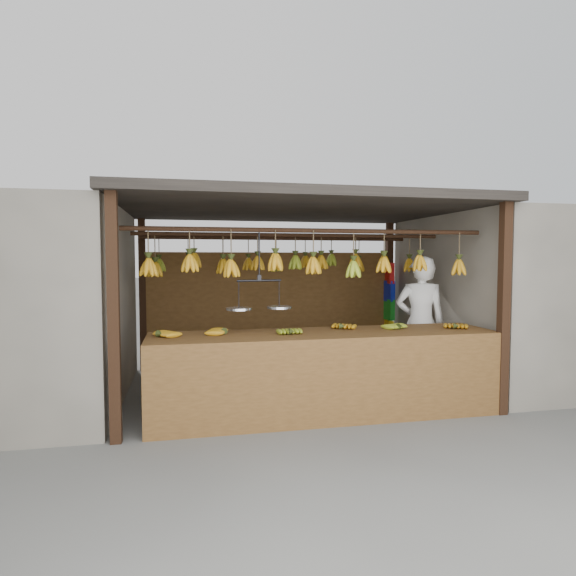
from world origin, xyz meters
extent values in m
plane|color=#5B5B57|center=(0.00, 0.00, 0.00)|extent=(80.00, 80.00, 0.00)
cube|color=black|center=(-2.00, -1.50, 1.15)|extent=(0.10, 0.10, 2.30)
cube|color=black|center=(2.00, -1.50, 1.15)|extent=(0.10, 0.10, 2.30)
cube|color=black|center=(-2.00, 1.50, 1.15)|extent=(0.10, 0.10, 2.30)
cube|color=black|center=(2.00, 1.50, 1.15)|extent=(0.10, 0.10, 2.30)
cube|color=black|center=(0.00, 0.00, 2.35)|extent=(4.30, 3.30, 0.10)
cylinder|color=black|center=(0.00, -1.00, 2.00)|extent=(4.00, 0.05, 0.05)
cylinder|color=black|center=(0.00, 0.00, 2.00)|extent=(4.00, 0.05, 0.05)
cylinder|color=black|center=(0.00, 1.00, 2.00)|extent=(4.00, 0.05, 0.05)
cube|color=brown|center=(0.00, 1.50, 0.90)|extent=(4.00, 0.06, 1.80)
cube|color=slate|center=(3.60, 0.00, 1.15)|extent=(3.00, 3.00, 2.30)
cube|color=brown|center=(0.11, -1.10, 0.86)|extent=(3.76, 0.83, 0.08)
cube|color=brown|center=(0.11, -1.52, 0.45)|extent=(3.76, 0.04, 0.90)
cube|color=black|center=(-1.67, -1.47, 0.41)|extent=(0.07, 0.07, 0.82)
cube|color=black|center=(1.89, -1.47, 0.41)|extent=(0.07, 0.07, 0.82)
cube|color=black|center=(-1.67, -0.73, 0.41)|extent=(0.07, 0.07, 0.82)
cube|color=black|center=(1.89, -0.73, 0.41)|extent=(0.07, 0.07, 0.82)
ellipsoid|color=#C18314|center=(-1.62, -1.10, 0.93)|extent=(0.30, 0.29, 0.06)
ellipsoid|color=#C18314|center=(-0.96, -1.03, 0.93)|extent=(0.28, 0.24, 0.06)
ellipsoid|color=#92A523|center=(-0.28, -1.23, 0.93)|extent=(0.19, 0.25, 0.06)
ellipsoid|color=#C18314|center=(0.35, -0.97, 0.93)|extent=(0.28, 0.30, 0.06)
ellipsoid|color=#92A523|center=(0.99, -1.09, 0.93)|extent=(0.26, 0.29, 0.06)
ellipsoid|color=#C18314|center=(1.62, -1.21, 0.93)|extent=(0.27, 0.30, 0.06)
ellipsoid|color=#C18314|center=(-1.73, -0.97, 1.61)|extent=(0.16, 0.16, 0.28)
ellipsoid|color=#C18314|center=(-1.31, -1.01, 1.65)|extent=(0.16, 0.16, 0.28)
ellipsoid|color=#C18314|center=(-0.89, -1.02, 1.59)|extent=(0.16, 0.16, 0.28)
ellipsoid|color=#C18314|center=(-0.42, -1.03, 1.66)|extent=(0.16, 0.16, 0.28)
ellipsoid|color=#C18314|center=(-0.01, -1.04, 1.62)|extent=(0.16, 0.16, 0.28)
ellipsoid|color=#92A523|center=(0.46, -1.01, 1.58)|extent=(0.16, 0.16, 0.28)
ellipsoid|color=#C18314|center=(0.84, -0.98, 1.63)|extent=(0.16, 0.16, 0.28)
ellipsoid|color=#C18314|center=(1.26, -1.01, 1.64)|extent=(0.16, 0.16, 0.28)
ellipsoid|color=#C18314|center=(1.75, -1.02, 1.60)|extent=(0.16, 0.16, 0.28)
ellipsoid|color=#C18314|center=(-1.72, 0.00, 1.57)|extent=(0.16, 0.16, 0.28)
ellipsoid|color=#C18314|center=(-1.25, 0.03, 1.68)|extent=(0.16, 0.16, 0.28)
ellipsoid|color=#C18314|center=(-0.89, 0.00, 1.60)|extent=(0.16, 0.16, 0.28)
ellipsoid|color=#C18314|center=(-0.46, 0.01, 1.64)|extent=(0.16, 0.16, 0.28)
ellipsoid|color=#92A523|center=(0.04, 0.05, 1.65)|extent=(0.16, 0.16, 0.28)
ellipsoid|color=#C18314|center=(0.39, 0.03, 1.65)|extent=(0.16, 0.16, 0.28)
ellipsoid|color=#C18314|center=(0.86, 0.03, 1.67)|extent=(0.16, 0.16, 0.28)
ellipsoid|color=#C18314|center=(1.25, -0.01, 1.66)|extent=(0.16, 0.16, 0.28)
ellipsoid|color=#C18314|center=(1.65, 0.05, 1.61)|extent=(0.16, 0.16, 0.28)
ellipsoid|color=#92A523|center=(-1.72, 1.00, 1.61)|extent=(0.16, 0.16, 0.28)
ellipsoid|color=#C18314|center=(-1.32, 0.96, 1.64)|extent=(0.16, 0.16, 0.28)
ellipsoid|color=#C18314|center=(-0.82, 1.04, 1.62)|extent=(0.16, 0.16, 0.28)
ellipsoid|color=#C18314|center=(-0.45, 1.00, 1.62)|extent=(0.16, 0.16, 0.28)
ellipsoid|color=#92A523|center=(-0.03, 1.02, 1.60)|extent=(0.16, 0.16, 0.28)
ellipsoid|color=#C18314|center=(0.43, 1.04, 1.65)|extent=(0.16, 0.16, 0.28)
ellipsoid|color=#92A523|center=(0.83, 1.00, 1.68)|extent=(0.16, 0.16, 0.28)
ellipsoid|color=#C18314|center=(1.28, 1.03, 1.59)|extent=(0.16, 0.16, 0.28)
ellipsoid|color=#92A523|center=(1.70, 0.99, 1.61)|extent=(0.16, 0.16, 0.28)
cylinder|color=black|center=(-0.59, -1.00, 1.73)|extent=(0.02, 0.02, 0.54)
cylinder|color=black|center=(-0.59, -1.00, 1.46)|extent=(0.49, 0.10, 0.02)
cylinder|color=silver|center=(-0.81, -1.04, 1.16)|extent=(0.26, 0.26, 0.02)
cylinder|color=silver|center=(-0.37, -0.96, 1.16)|extent=(0.26, 0.26, 0.02)
imported|color=white|center=(1.60, -0.39, 0.86)|extent=(0.73, 0.59, 1.73)
cube|color=red|center=(1.94, 1.35, 1.46)|extent=(0.08, 0.26, 0.34)
cube|color=#1426BF|center=(1.94, 1.35, 1.16)|extent=(0.08, 0.26, 0.34)
cube|color=#199926|center=(1.94, 1.35, 0.86)|extent=(0.08, 0.26, 0.34)
cube|color=yellow|center=(1.94, 1.35, 0.51)|extent=(0.08, 0.26, 0.34)
camera|label=1|loc=(-1.35, -6.07, 1.69)|focal=30.00mm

